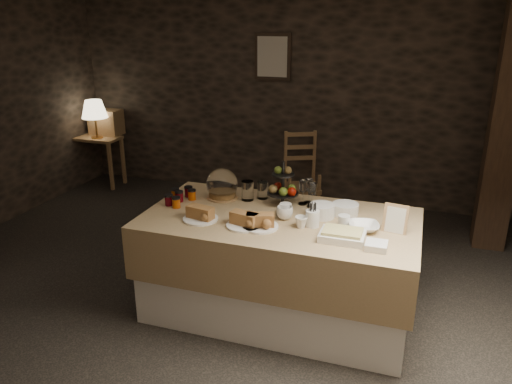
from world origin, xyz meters
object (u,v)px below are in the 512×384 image
(table_lamp, at_px, (94,110))
(timber_column, at_px, (507,119))
(fruit_stand, at_px, (283,188))
(console_table, at_px, (97,146))
(wine_rack, at_px, (106,122))
(chair, at_px, (303,173))
(buffet_table, at_px, (279,258))

(table_lamp, xyz_separation_m, timber_column, (4.85, -0.30, 0.25))
(fruit_stand, bearing_deg, table_lamp, 148.52)
(console_table, height_order, timber_column, timber_column)
(wine_rack, relative_size, fruit_stand, 1.18)
(chair, distance_m, timber_column, 2.32)
(console_table, bearing_deg, fruit_stand, -31.74)
(fruit_stand, bearing_deg, wine_rack, 145.53)
(fruit_stand, bearing_deg, chair, 98.80)
(console_table, distance_m, chair, 2.83)
(buffet_table, relative_size, fruit_stand, 5.75)
(table_lamp, bearing_deg, buffet_table, -34.50)
(buffet_table, distance_m, console_table, 3.89)
(buffet_table, distance_m, table_lamp, 3.86)
(table_lamp, xyz_separation_m, chair, (2.77, 0.22, -0.66))
(buffet_table, xyz_separation_m, console_table, (-3.20, 2.21, 0.08))
(table_lamp, distance_m, timber_column, 4.86)
(wine_rack, height_order, chair, wine_rack)
(wine_rack, distance_m, timber_column, 4.90)
(timber_column, bearing_deg, table_lamp, 176.43)
(buffet_table, relative_size, wine_rack, 4.85)
(wine_rack, distance_m, fruit_stand, 3.76)
(table_lamp, height_order, fruit_stand, table_lamp)
(wine_rack, bearing_deg, chair, -0.27)
(table_lamp, relative_size, fruit_stand, 1.42)
(console_table, xyz_separation_m, fruit_stand, (3.15, -1.95, 0.40))
(console_table, xyz_separation_m, wine_rack, (0.05, 0.18, 0.30))
(buffet_table, xyz_separation_m, timber_column, (1.70, 1.86, 0.84))
(buffet_table, relative_size, table_lamp, 4.04)
(console_table, height_order, table_lamp, table_lamp)
(timber_column, bearing_deg, fruit_stand, -137.59)
(table_lamp, distance_m, wine_rack, 0.31)
(chair, distance_m, fruit_stand, 2.21)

